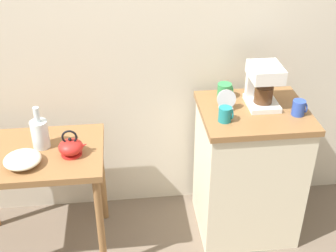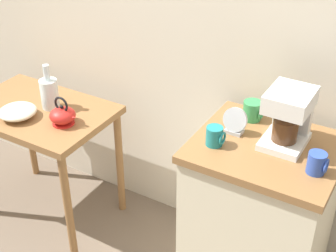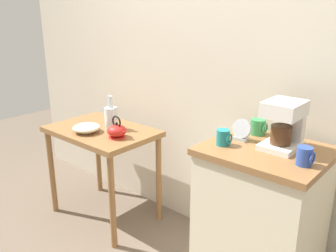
# 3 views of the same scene
# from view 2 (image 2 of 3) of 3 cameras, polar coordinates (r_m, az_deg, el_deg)

# --- Properties ---
(ground_plane) EXTENTS (8.00, 8.00, 0.00)m
(ground_plane) POSITION_cam_2_polar(r_m,az_deg,el_deg) (2.92, -1.89, -14.06)
(ground_plane) COLOR #6B5B4C
(wooden_table) EXTENTS (0.82, 0.56, 0.75)m
(wooden_table) POSITION_cam_2_polar(r_m,az_deg,el_deg) (2.88, -14.78, 0.16)
(wooden_table) COLOR olive
(wooden_table) RESTS_ON ground_plane
(kitchen_counter) EXTENTS (0.64, 0.56, 0.91)m
(kitchen_counter) POSITION_cam_2_polar(r_m,az_deg,el_deg) (2.45, 10.46, -11.06)
(kitchen_counter) COLOR beige
(kitchen_counter) RESTS_ON ground_plane
(bowl_stoneware) EXTENTS (0.20, 0.20, 0.06)m
(bowl_stoneware) POSITION_cam_2_polar(r_m,az_deg,el_deg) (2.75, -17.17, 1.62)
(bowl_stoneware) COLOR beige
(bowl_stoneware) RESTS_ON wooden_table
(teakettle) EXTENTS (0.17, 0.14, 0.16)m
(teakettle) POSITION_cam_2_polar(r_m,az_deg,el_deg) (2.62, -12.19, 1.22)
(teakettle) COLOR red
(teakettle) RESTS_ON wooden_table
(glass_carafe_vase) EXTENTS (0.10, 0.10, 0.26)m
(glass_carafe_vase) POSITION_cam_2_polar(r_m,az_deg,el_deg) (2.77, -13.70, 3.81)
(glass_carafe_vase) COLOR silver
(glass_carafe_vase) RESTS_ON wooden_table
(coffee_maker) EXTENTS (0.18, 0.22, 0.26)m
(coffee_maker) POSITION_cam_2_polar(r_m,az_deg,el_deg) (2.14, 14.01, 1.37)
(coffee_maker) COLOR white
(coffee_maker) RESTS_ON kitchen_counter
(mug_tall_green) EXTENTS (0.09, 0.09, 0.09)m
(mug_tall_green) POSITION_cam_2_polar(r_m,az_deg,el_deg) (2.32, 9.87, 1.77)
(mug_tall_green) COLOR #338C4C
(mug_tall_green) RESTS_ON kitchen_counter
(mug_blue) EXTENTS (0.08, 0.07, 0.09)m
(mug_blue) POSITION_cam_2_polar(r_m,az_deg,el_deg) (2.03, 17.04, -4.18)
(mug_blue) COLOR #2D4CAD
(mug_blue) RESTS_ON kitchen_counter
(mug_dark_teal) EXTENTS (0.08, 0.07, 0.09)m
(mug_dark_teal) POSITION_cam_2_polar(r_m,az_deg,el_deg) (2.12, 5.51, -1.20)
(mug_dark_teal) COLOR teal
(mug_dark_teal) RESTS_ON kitchen_counter
(table_clock) EXTENTS (0.11, 0.06, 0.12)m
(table_clock) POSITION_cam_2_polar(r_m,az_deg,el_deg) (2.20, 7.83, 0.44)
(table_clock) COLOR #B2B5BA
(table_clock) RESTS_ON kitchen_counter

